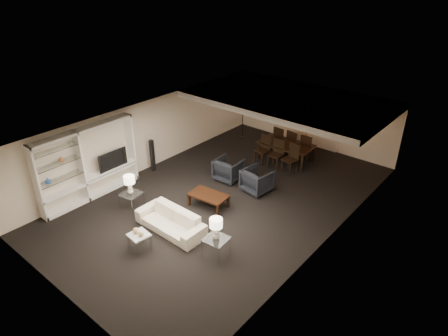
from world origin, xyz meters
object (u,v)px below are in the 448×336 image
object	(u,v)px
chair_nl	(262,150)
chair_nr	(290,159)
vase_amber	(61,159)
chair_nm	(276,154)
armchair_right	(257,180)
floor_lamp	(243,121)
side_table_right	(216,247)
chair_fl	(281,139)
coffee_table	(209,200)
television	(111,159)
pendant_light	(294,115)
vase_blue	(48,181)
floor_speaker	(152,155)
chair_fm	(294,143)
sofa	(170,221)
side_table_left	(132,201)
chair_fr	(308,147)
dining_table	(285,153)
table_lamp_right	(216,229)
armchair_left	(229,169)
table_lamp_left	(130,185)
marble_table	(140,242)

from	to	relation	value
chair_nl	chair_nr	bearing A→B (deg)	4.78
vase_amber	chair_nl	size ratio (longest dim) A/B	0.16
chair_nl	chair_nm	world-z (taller)	same
armchair_right	chair_nl	distance (m)	2.10
chair_nr	floor_lamp	distance (m)	3.55
side_table_right	chair_fl	distance (m)	6.77
chair_fl	coffee_table	bearing A→B (deg)	98.41
coffee_table	television	xyz separation A→B (m)	(-3.20, -1.15, 0.84)
pendant_light	vase_blue	distance (m)	8.29
floor_speaker	chair_nl	world-z (taller)	floor_speaker
television	chair_fm	distance (m)	6.84
sofa	chair_nl	xyz separation A→B (m)	(-0.48, 5.10, 0.21)
chair_nm	side_table_left	bearing A→B (deg)	-111.71
vase_amber	chair_fr	xyz separation A→B (m)	(3.96, 7.55, -1.12)
vase_blue	floor_lamp	xyz separation A→B (m)	(0.73, 8.24, -0.41)
vase_blue	armchair_right	bearing A→B (deg)	52.40
dining_table	chair_fm	distance (m)	0.67
table_lamp_right	chair_nl	size ratio (longest dim) A/B	0.57
pendant_light	side_table_left	world-z (taller)	pendant_light
chair_fr	dining_table	bearing A→B (deg)	49.58
floor_speaker	chair_fm	xyz separation A→B (m)	(3.25, 4.31, -0.07)
side_table_left	chair_nl	world-z (taller)	chair_nl
side_table_left	chair_fm	xyz separation A→B (m)	(1.82, 6.40, 0.25)
chair_nm	chair_nr	distance (m)	0.60
pendant_light	armchair_left	xyz separation A→B (m)	(-0.98, -2.45, -1.53)
armchair_right	table_lamp_left	size ratio (longest dim) A/B	1.44
table_lamp_left	chair_nl	bearing A→B (deg)	76.53
side_table_right	sofa	bearing A→B (deg)	180.00
table_lamp_left	chair_fm	size ratio (longest dim) A/B	0.57
television	chair_fr	bearing A→B (deg)	-33.43
sofa	table_lamp_right	bearing A→B (deg)	0.49
table_lamp_left	vase_amber	distance (m)	2.08
chair_nr	floor_lamp	world-z (taller)	floor_lamp
side_table_left	floor_lamp	bearing A→B (deg)	97.02
chair_nl	chair_nm	size ratio (longest dim) A/B	1.00
side_table_left	television	size ratio (longest dim) A/B	0.56
side_table_right	television	world-z (taller)	television
side_table_right	chair_fr	xyz separation A→B (m)	(-0.98, 6.40, 0.25)
sofa	coffee_table	bearing A→B (deg)	90.49
chair_nl	chair_nr	distance (m)	1.20
vase_blue	floor_speaker	xyz separation A→B (m)	(0.11, 3.77, -0.56)
armchair_right	chair_nm	distance (m)	1.87
table_lamp_left	chair_fr	world-z (taller)	table_lamp_left
sofa	armchair_right	size ratio (longest dim) A/B	2.45
chair_nr	marble_table	bearing A→B (deg)	-88.66
coffee_table	chair_fl	world-z (taller)	chair_fl
chair_fm	floor_lamp	bearing A→B (deg)	4.12
coffee_table	vase_blue	xyz separation A→B (m)	(-3.23, -3.28, 0.94)
armchair_right	floor_lamp	xyz separation A→B (m)	(-3.11, 3.26, 0.35)
coffee_table	table_lamp_left	bearing A→B (deg)	-136.74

